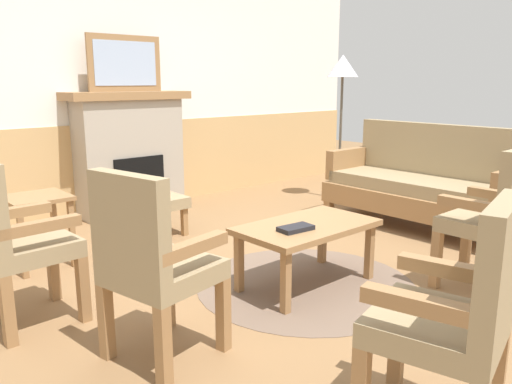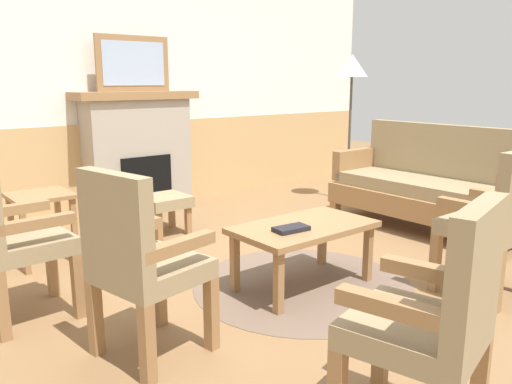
{
  "view_description": "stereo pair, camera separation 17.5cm",
  "coord_description": "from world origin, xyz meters",
  "px_view_note": "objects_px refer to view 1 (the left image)",
  "views": [
    {
      "loc": [
        -2.54,
        -2.5,
        1.39
      ],
      "look_at": [
        0.0,
        0.35,
        0.55
      ],
      "focal_mm": 35.68,
      "sensor_mm": 36.0,
      "label": 1
    },
    {
      "loc": [
        -2.41,
        -2.62,
        1.39
      ],
      "look_at": [
        0.0,
        0.35,
        0.55
      ],
      "focal_mm": 35.68,
      "sensor_mm": 36.0,
      "label": 2
    }
  ],
  "objects_px": {
    "couch": "(421,186)",
    "fireplace": "(130,152)",
    "footstool": "(161,205)",
    "armchair_near_fireplace": "(152,259)",
    "armchair_front_center": "(456,311)",
    "floor_lamp_by_couch": "(343,75)",
    "side_table": "(37,211)",
    "framed_picture": "(125,63)",
    "armchair_front_left": "(497,214)",
    "book_on_table": "(296,228)",
    "armchair_by_window_left": "(14,236)",
    "coffee_table": "(307,231)"
  },
  "relations": [
    {
      "from": "coffee_table",
      "to": "armchair_by_window_left",
      "type": "xyz_separation_m",
      "value": [
        -1.66,
        0.7,
        0.15
      ]
    },
    {
      "from": "framed_picture",
      "to": "coffee_table",
      "type": "xyz_separation_m",
      "value": [
        -0.08,
        -2.6,
        -1.17
      ]
    },
    {
      "from": "armchair_by_window_left",
      "to": "armchair_front_center",
      "type": "xyz_separation_m",
      "value": [
        0.95,
        -2.12,
        0.0
      ]
    },
    {
      "from": "fireplace",
      "to": "framed_picture",
      "type": "xyz_separation_m",
      "value": [
        0.0,
        0.0,
        0.91
      ]
    },
    {
      "from": "framed_picture",
      "to": "footstool",
      "type": "distance_m",
      "value": 1.59
    },
    {
      "from": "fireplace",
      "to": "couch",
      "type": "distance_m",
      "value": 2.97
    },
    {
      "from": "coffee_table",
      "to": "book_on_table",
      "type": "relative_size",
      "value": 4.18
    },
    {
      "from": "armchair_front_center",
      "to": "fireplace",
      "type": "bearing_deg",
      "value": 78.85
    },
    {
      "from": "couch",
      "to": "coffee_table",
      "type": "xyz_separation_m",
      "value": [
        -1.89,
        -0.26,
        -0.01
      ]
    },
    {
      "from": "armchair_near_fireplace",
      "to": "armchair_front_left",
      "type": "relative_size",
      "value": 1.0
    },
    {
      "from": "fireplace",
      "to": "floor_lamp_by_couch",
      "type": "relative_size",
      "value": 0.77
    },
    {
      "from": "book_on_table",
      "to": "armchair_front_left",
      "type": "height_order",
      "value": "armchair_front_left"
    },
    {
      "from": "footstool",
      "to": "armchair_near_fireplace",
      "type": "height_order",
      "value": "armchair_near_fireplace"
    },
    {
      "from": "armchair_front_left",
      "to": "armchair_front_center",
      "type": "relative_size",
      "value": 1.0
    },
    {
      "from": "armchair_front_left",
      "to": "armchair_front_center",
      "type": "xyz_separation_m",
      "value": [
        -1.56,
        -0.53,
        0.0
      ]
    },
    {
      "from": "armchair_front_center",
      "to": "couch",
      "type": "bearing_deg",
      "value": 32.87
    },
    {
      "from": "book_on_table",
      "to": "footstool",
      "type": "xyz_separation_m",
      "value": [
        0.05,
        1.74,
        -0.17
      ]
    },
    {
      "from": "fireplace",
      "to": "side_table",
      "type": "relative_size",
      "value": 2.36
    },
    {
      "from": "floor_lamp_by_couch",
      "to": "armchair_by_window_left",
      "type": "bearing_deg",
      "value": -167.61
    },
    {
      "from": "couch",
      "to": "fireplace",
      "type": "bearing_deg",
      "value": 127.86
    },
    {
      "from": "book_on_table",
      "to": "side_table",
      "type": "relative_size",
      "value": 0.42
    },
    {
      "from": "framed_picture",
      "to": "armchair_front_left",
      "type": "relative_size",
      "value": 0.82
    },
    {
      "from": "fireplace",
      "to": "armchair_near_fireplace",
      "type": "xyz_separation_m",
      "value": [
        -1.36,
        -2.76,
        -0.11
      ]
    },
    {
      "from": "armchair_front_center",
      "to": "side_table",
      "type": "xyz_separation_m",
      "value": [
        -0.52,
        3.03,
        -0.1
      ]
    },
    {
      "from": "framed_picture",
      "to": "couch",
      "type": "height_order",
      "value": "framed_picture"
    },
    {
      "from": "framed_picture",
      "to": "side_table",
      "type": "distance_m",
      "value": 2.0
    },
    {
      "from": "armchair_near_fireplace",
      "to": "armchair_front_center",
      "type": "xyz_separation_m",
      "value": [
        0.56,
        -1.27,
        0.0
      ]
    },
    {
      "from": "fireplace",
      "to": "armchair_front_center",
      "type": "height_order",
      "value": "fireplace"
    },
    {
      "from": "framed_picture",
      "to": "armchair_near_fireplace",
      "type": "xyz_separation_m",
      "value": [
        -1.36,
        -2.76,
        -1.02
      ]
    },
    {
      "from": "framed_picture",
      "to": "couch",
      "type": "distance_m",
      "value": 3.18
    },
    {
      "from": "framed_picture",
      "to": "footstool",
      "type": "xyz_separation_m",
      "value": [
        -0.2,
        -0.92,
        -1.28
      ]
    },
    {
      "from": "framed_picture",
      "to": "floor_lamp_by_couch",
      "type": "bearing_deg",
      "value": -25.68
    },
    {
      "from": "couch",
      "to": "floor_lamp_by_couch",
      "type": "distance_m",
      "value": 1.71
    },
    {
      "from": "fireplace",
      "to": "armchair_by_window_left",
      "type": "height_order",
      "value": "fireplace"
    },
    {
      "from": "armchair_front_left",
      "to": "couch",
      "type": "bearing_deg",
      "value": 47.79
    },
    {
      "from": "footstool",
      "to": "armchair_by_window_left",
      "type": "distance_m",
      "value": 1.84
    },
    {
      "from": "floor_lamp_by_couch",
      "to": "side_table",
      "type": "bearing_deg",
      "value": 179.26
    },
    {
      "from": "couch",
      "to": "armchair_front_left",
      "type": "bearing_deg",
      "value": -132.21
    },
    {
      "from": "armchair_by_window_left",
      "to": "floor_lamp_by_couch",
      "type": "height_order",
      "value": "floor_lamp_by_couch"
    },
    {
      "from": "side_table",
      "to": "floor_lamp_by_couch",
      "type": "relative_size",
      "value": 0.33
    },
    {
      "from": "fireplace",
      "to": "armchair_near_fireplace",
      "type": "height_order",
      "value": "fireplace"
    },
    {
      "from": "coffee_table",
      "to": "side_table",
      "type": "distance_m",
      "value": 2.02
    },
    {
      "from": "framed_picture",
      "to": "side_table",
      "type": "height_order",
      "value": "framed_picture"
    },
    {
      "from": "side_table",
      "to": "armchair_front_left",
      "type": "bearing_deg",
      "value": -50.3
    },
    {
      "from": "armchair_front_center",
      "to": "side_table",
      "type": "bearing_deg",
      "value": 99.73
    },
    {
      "from": "armchair_front_left",
      "to": "side_table",
      "type": "relative_size",
      "value": 1.78
    },
    {
      "from": "armchair_near_fireplace",
      "to": "floor_lamp_by_couch",
      "type": "distance_m",
      "value": 4.03
    },
    {
      "from": "armchair_front_left",
      "to": "coffee_table",
      "type": "bearing_deg",
      "value": 133.08
    },
    {
      "from": "footstool",
      "to": "armchair_near_fireplace",
      "type": "bearing_deg",
      "value": -122.19
    },
    {
      "from": "side_table",
      "to": "framed_picture",
      "type": "bearing_deg",
      "value": 37.37
    }
  ]
}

